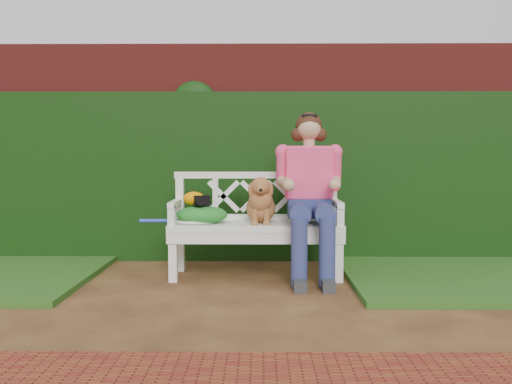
{
  "coord_description": "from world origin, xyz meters",
  "views": [
    {
      "loc": [
        0.36,
        -3.81,
        1.08
      ],
      "look_at": [
        0.32,
        0.92,
        0.75
      ],
      "focal_mm": 38.0,
      "sensor_mm": 36.0,
      "label": 1
    }
  ],
  "objects": [
    {
      "name": "brick_wall",
      "position": [
        0.0,
        1.9,
        1.1
      ],
      "size": [
        10.0,
        0.3,
        2.2
      ],
      "primitive_type": "cube",
      "color": "maroon",
      "rests_on": "ground"
    },
    {
      "name": "camera_item",
      "position": [
        -0.16,
        0.89,
        0.68
      ],
      "size": [
        0.17,
        0.15,
        0.09
      ],
      "primitive_type": "cube",
      "rotation": [
        0.0,
        0.0,
        0.38
      ],
      "color": "black",
      "rests_on": "green_bag"
    },
    {
      "name": "seated_woman",
      "position": [
        0.78,
        0.9,
        0.72
      ],
      "size": [
        0.69,
        0.87,
        1.45
      ],
      "primitive_type": null,
      "rotation": [
        0.0,
        0.0,
        0.1
      ],
      "color": "#FF4D61",
      "rests_on": "ground"
    },
    {
      "name": "dog",
      "position": [
        0.36,
        0.88,
        0.69
      ],
      "size": [
        0.28,
        0.38,
        0.41
      ],
      "primitive_type": null,
      "rotation": [
        0.0,
        0.0,
        0.01
      ],
      "color": "#A65E3A",
      "rests_on": "garden_bench"
    },
    {
      "name": "grass_right",
      "position": [
        2.4,
        0.9,
        0.03
      ],
      "size": [
        2.6,
        2.0,
        0.05
      ],
      "primitive_type": "cube",
      "color": "#1A3914",
      "rests_on": "ground"
    },
    {
      "name": "tennis_racket",
      "position": [
        -0.24,
        0.9,
        0.5
      ],
      "size": [
        0.77,
        0.48,
        0.03
      ],
      "primitive_type": null,
      "rotation": [
        0.0,
        0.0,
        -0.27
      ],
      "color": "silver",
      "rests_on": "garden_bench"
    },
    {
      "name": "green_bag",
      "position": [
        -0.16,
        0.89,
        0.56
      ],
      "size": [
        0.49,
        0.4,
        0.15
      ],
      "primitive_type": null,
      "rotation": [
        0.0,
        0.0,
        0.13
      ],
      "color": "green",
      "rests_on": "garden_bench"
    },
    {
      "name": "baseball_glove",
      "position": [
        -0.23,
        0.91,
        0.69
      ],
      "size": [
        0.23,
        0.2,
        0.12
      ],
      "primitive_type": "ellipsoid",
      "rotation": [
        0.0,
        0.0,
        -0.39
      ],
      "color": "orange",
      "rests_on": "green_bag"
    },
    {
      "name": "ground",
      "position": [
        0.0,
        0.0,
        0.0
      ],
      "size": [
        60.0,
        60.0,
        0.0
      ],
      "primitive_type": "plane",
      "color": "#3B2114"
    },
    {
      "name": "ivy_hedge",
      "position": [
        0.0,
        1.68,
        0.85
      ],
      "size": [
        10.0,
        0.18,
        1.7
      ],
      "primitive_type": "cube",
      "color": "#11360C",
      "rests_on": "ground"
    },
    {
      "name": "garden_bench",
      "position": [
        0.32,
        0.92,
        0.24
      ],
      "size": [
        1.6,
        0.67,
        0.48
      ],
      "primitive_type": null,
      "rotation": [
        0.0,
        0.0,
        0.04
      ],
      "color": "white",
      "rests_on": "ground"
    }
  ]
}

